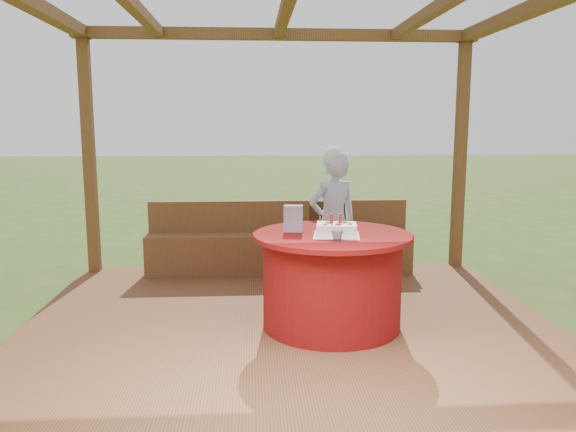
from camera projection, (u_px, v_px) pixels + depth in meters
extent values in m
plane|color=#33501A|center=(290.00, 336.00, 4.80)|extent=(60.00, 60.00, 0.00)
cube|color=brown|center=(290.00, 329.00, 4.79)|extent=(4.50, 4.00, 0.12)
cube|color=brown|center=(89.00, 158.00, 6.29)|extent=(0.12, 0.12, 2.60)
cube|color=brown|center=(460.00, 157.00, 6.57)|extent=(0.12, 0.12, 2.60)
cube|color=brown|center=(278.00, 34.00, 6.21)|extent=(4.50, 0.14, 0.12)
cube|color=brown|center=(280.00, 252.00, 6.42)|extent=(3.00, 0.42, 0.45)
cube|color=brown|center=(279.00, 216.00, 6.53)|extent=(3.00, 0.06, 0.35)
cylinder|color=maroon|center=(332.00, 282.00, 4.65)|extent=(1.14, 1.14, 0.75)
cylinder|color=maroon|center=(332.00, 236.00, 4.59)|extent=(1.30, 1.30, 0.04)
cube|color=#311D0F|center=(325.00, 246.00, 5.88)|extent=(0.51, 0.51, 0.05)
cylinder|color=#311D0F|center=(306.00, 268.00, 5.79)|extent=(0.04, 0.04, 0.41)
cylinder|color=#311D0F|center=(338.00, 270.00, 5.72)|extent=(0.04, 0.04, 0.41)
cylinder|color=#311D0F|center=(312.00, 261.00, 6.11)|extent=(0.04, 0.04, 0.41)
cylinder|color=#311D0F|center=(342.00, 262.00, 6.03)|extent=(0.04, 0.04, 0.41)
cube|color=#311D0F|center=(328.00, 222.00, 6.02)|extent=(0.40, 0.16, 0.45)
imported|color=#91B6D7|center=(333.00, 224.00, 5.49)|extent=(0.60, 0.50, 1.42)
sphere|color=white|center=(334.00, 158.00, 5.39)|extent=(0.21, 0.21, 0.21)
cube|color=white|center=(336.00, 235.00, 4.49)|extent=(0.41, 0.41, 0.01)
cube|color=white|center=(336.00, 229.00, 4.49)|extent=(0.35, 0.30, 0.09)
cylinder|color=red|center=(332.00, 218.00, 4.51)|extent=(0.03, 0.03, 0.08)
cylinder|color=red|center=(340.00, 218.00, 4.52)|extent=(0.03, 0.03, 0.08)
sphere|color=orange|center=(325.00, 224.00, 4.41)|extent=(0.04, 0.04, 0.04)
sphere|color=red|center=(338.00, 224.00, 4.41)|extent=(0.04, 0.04, 0.04)
sphere|color=yellow|center=(350.00, 223.00, 4.43)|extent=(0.04, 0.04, 0.04)
sphere|color=green|center=(329.00, 222.00, 4.49)|extent=(0.04, 0.04, 0.04)
sphere|color=blue|center=(345.00, 221.00, 4.51)|extent=(0.04, 0.04, 0.04)
cube|color=#CB83B1|center=(293.00, 218.00, 4.65)|extent=(0.17, 0.12, 0.22)
imported|color=silver|center=(337.00, 236.00, 4.25)|extent=(0.09, 0.09, 0.08)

